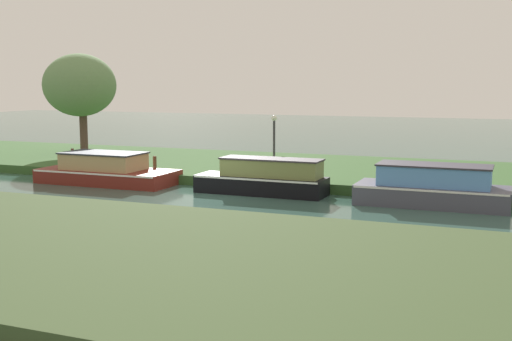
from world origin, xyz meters
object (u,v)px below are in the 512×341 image
Objects in this scene: willow_tree_left at (79,85)px; mooring_post_far at (155,164)px; maroon_narrowboat at (106,171)px; mooring_post_near at (73,158)px; lamp_post at (274,136)px; black_barge at (265,178)px; slate_cruiser at (433,188)px.

willow_tree_left is 7.92× the size of mooring_post_far.
mooring_post_near is (-2.79, 1.36, 0.30)m from maroon_narrowboat.
willow_tree_left reaches higher than lamp_post.
black_barge reaches higher than mooring_post_far.
lamp_post is (6.61, 2.77, 1.47)m from maroon_narrowboat.
mooring_post_near is (-16.34, 1.36, 0.20)m from slate_cruiser.
willow_tree_left reaches higher than black_barge.
lamp_post is (12.76, -3.71, -2.11)m from willow_tree_left.
lamp_post is at bearing 8.53° from mooring_post_near.
willow_tree_left is at bearing 123.21° from mooring_post_near.
black_barge is 0.94× the size of willow_tree_left.
willow_tree_left is 6.95m from mooring_post_near.
maroon_narrowboat reaches higher than mooring_post_far.
mooring_post_far is (7.72, -5.12, -3.37)m from willow_tree_left.
willow_tree_left is (-6.15, 6.48, 3.59)m from maroon_narrowboat.
mooring_post_far is at bearing 173.53° from slate_cruiser.
mooring_post_far is (4.37, 0.00, -0.09)m from mooring_post_near.
maroon_narrowboat is at bearing -180.00° from black_barge.
lamp_post is (-6.93, 2.77, 1.38)m from slate_cruiser.
mooring_post_far is (1.57, 1.36, 0.21)m from maroon_narrowboat.
black_barge is 5.84m from mooring_post_far.
black_barge is at bearing 0.00° from maroon_narrowboat.
mooring_post_near is at bearing 154.10° from maroon_narrowboat.
black_barge is 5.95× the size of mooring_post_near.
maroon_narrowboat is 8.70× the size of mooring_post_far.
mooring_post_near is at bearing -56.79° from willow_tree_left.
willow_tree_left reaches higher than maroon_narrowboat.
black_barge is 10.14m from mooring_post_near.
slate_cruiser is 12.05m from mooring_post_far.
willow_tree_left is at bearing 161.79° from slate_cruiser.
maroon_narrowboat is (-7.25, -0.00, -0.08)m from black_barge.
lamp_post reaches higher than mooring_post_near.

